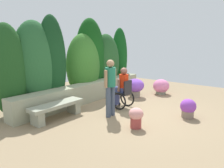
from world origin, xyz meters
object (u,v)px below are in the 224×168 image
object	(u,v)px
flower_pot_red_accent	(188,108)
stone_bench	(57,108)
flower_pot_small_foreground	(135,87)
flower_pot_terracotta_by_wall	(161,87)
person_standing_companion	(110,84)
flower_pot_purple_near	(136,117)
person_in_wheelchair	(122,89)

from	to	relation	value
flower_pot_red_accent	stone_bench	bearing A→B (deg)	129.29
stone_bench	flower_pot_small_foreground	bearing A→B (deg)	-15.69
flower_pot_terracotta_by_wall	flower_pot_red_accent	bearing A→B (deg)	-139.45
flower_pot_small_foreground	person_standing_companion	bearing A→B (deg)	-165.64
flower_pot_terracotta_by_wall	flower_pot_red_accent	size ratio (longest dim) A/B	1.21
flower_pot_purple_near	person_in_wheelchair	bearing A→B (deg)	47.32
person_standing_companion	flower_pot_red_accent	bearing A→B (deg)	-41.86
person_in_wheelchair	flower_pot_red_accent	xyz separation A→B (m)	(0.41, -2.00, -0.34)
stone_bench	flower_pot_purple_near	bearing A→B (deg)	-76.40
person_in_wheelchair	person_standing_companion	distance (m)	0.93
person_standing_companion	flower_pot_red_accent	xyz separation A→B (m)	(1.26, -1.81, -0.66)
flower_pot_terracotta_by_wall	person_in_wheelchair	bearing A→B (deg)	175.36
person_standing_companion	flower_pot_purple_near	bearing A→B (deg)	-91.24
person_standing_companion	flower_pot_terracotta_by_wall	world-z (taller)	person_standing_companion
flower_pot_terracotta_by_wall	flower_pot_small_foreground	world-z (taller)	flower_pot_small_foreground
flower_pot_small_foreground	person_in_wheelchair	bearing A→B (deg)	-164.37
stone_bench	flower_pot_small_foreground	size ratio (longest dim) A/B	2.20
flower_pot_red_accent	flower_pot_small_foreground	world-z (taller)	flower_pot_small_foreground
flower_pot_terracotta_by_wall	person_standing_companion	bearing A→B (deg)	179.67
flower_pot_purple_near	flower_pot_terracotta_by_wall	bearing A→B (deg)	15.58
stone_bench	flower_pot_small_foreground	xyz separation A→B (m)	(3.37, -0.46, 0.11)
person_in_wheelchair	flower_pot_red_accent	distance (m)	2.07
person_in_wheelchair	flower_pot_red_accent	size ratio (longest dim) A/B	2.44
stone_bench	flower_pot_red_accent	world-z (taller)	flower_pot_red_accent
stone_bench	person_in_wheelchair	world-z (taller)	person_in_wheelchair
flower_pot_red_accent	flower_pot_small_foreground	xyz separation A→B (m)	(1.03, 2.40, 0.13)
person_standing_companion	stone_bench	bearing A→B (deg)	149.46
flower_pot_purple_near	flower_pot_terracotta_by_wall	xyz separation A→B (m)	(3.62, 1.01, 0.01)
person_in_wheelchair	flower_pot_purple_near	distance (m)	1.68
flower_pot_red_accent	flower_pot_purple_near	bearing A→B (deg)	152.79
flower_pot_purple_near	flower_pot_red_accent	bearing A→B (deg)	-27.21
flower_pot_purple_near	flower_pot_small_foreground	bearing A→B (deg)	32.29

